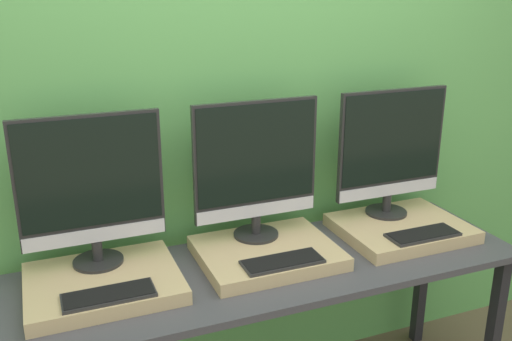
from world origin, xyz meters
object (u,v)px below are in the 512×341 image
monitor_center (256,166)px  keyboard_right (423,234)px  keyboard_center (282,261)px  keyboard_left (109,295)px  monitor_right (391,149)px  monitor_left (91,186)px

monitor_center → keyboard_right: monitor_center is taller
monitor_center → keyboard_center: 0.41m
keyboard_left → monitor_right: monitor_right is taller
keyboard_left → monitor_right: bearing=11.6°
monitor_right → keyboard_right: 0.41m
monitor_left → keyboard_left: (-0.00, -0.27, -0.31)m
monitor_right → keyboard_right: bearing=-90.0°
monitor_left → monitor_center: (0.66, 0.00, 0.00)m
monitor_left → monitor_right: same height
monitor_center → monitor_right: bearing=0.0°
keyboard_center → keyboard_right: size_ratio=1.00×
monitor_left → keyboard_center: 0.77m
monitor_left → keyboard_left: monitor_left is taller
keyboard_left → monitor_right: size_ratio=0.54×
monitor_right → keyboard_right: monitor_right is taller
monitor_center → keyboard_right: 0.77m
keyboard_center → monitor_center: bearing=90.0°
keyboard_center → keyboard_right: 0.66m
keyboard_left → keyboard_right: 1.31m
keyboard_left → monitor_center: bearing=22.4°
monitor_left → monitor_center: size_ratio=1.00×
keyboard_left → keyboard_center: (0.66, 0.00, 0.00)m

